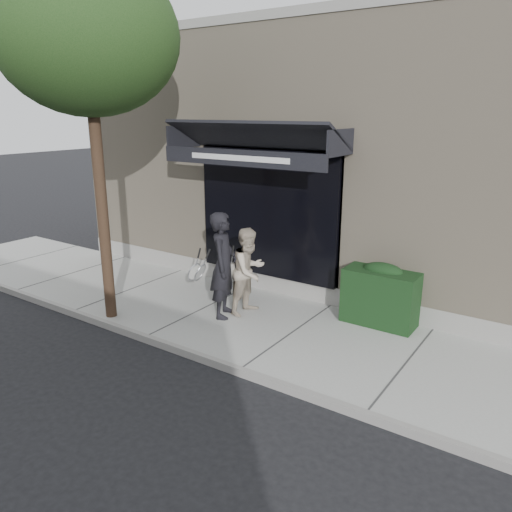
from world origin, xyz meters
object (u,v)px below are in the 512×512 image
Objects in this scene: street_tree at (87,37)px; pedestrian_back at (249,271)px; pedestrian_front at (223,265)px; hedge at (381,295)px.

street_tree is 3.79× the size of pedestrian_back.
pedestrian_front is 0.52m from pedestrian_back.
street_tree reaches higher than hedge.
pedestrian_front reaches higher than hedge.
street_tree reaches higher than pedestrian_front.
pedestrian_front is 1.20× the size of pedestrian_back.
street_tree is (-4.30, -2.55, 4.32)m from hedge.
hedge is 0.66× the size of pedestrian_front.
street_tree is 4.80m from pedestrian_back.
hedge is 6.61m from street_tree.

